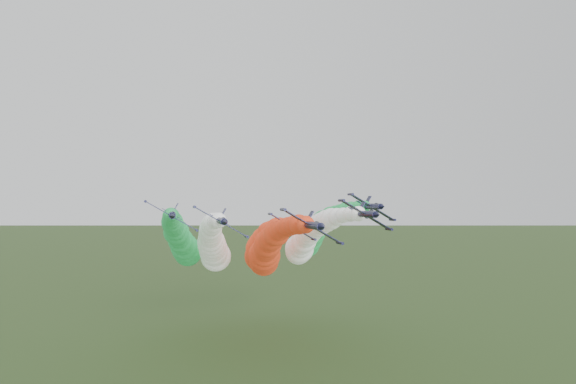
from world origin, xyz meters
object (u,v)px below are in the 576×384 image
jet_inner_left (213,246)px  jet_outer_left (182,242)px  jet_inner_right (306,240)px  jet_trail (261,248)px  jet_outer_right (314,234)px  jet_lead (267,251)px

jet_inner_left → jet_outer_left: 9.53m
jet_inner_left → jet_inner_right: 24.89m
jet_outer_left → jet_trail: 25.11m
jet_outer_right → jet_lead: bearing=-128.1°
jet_inner_left → jet_outer_left: size_ratio=1.00×
jet_outer_left → jet_inner_right: bearing=-14.7°
jet_lead → jet_trail: (3.31, 27.09, -1.38)m
jet_lead → jet_outer_left: (-20.03, 18.23, 1.38)m
jet_inner_right → jet_trail: bearing=117.9°
jet_inner_left → jet_outer_right: (30.60, 10.57, 2.17)m
jet_lead → jet_inner_right: size_ratio=1.00×
jet_inner_left → jet_outer_right: size_ratio=1.00×
jet_outer_right → jet_trail: 16.12m
jet_inner_right → jet_outer_right: bearing=66.8°
jet_inner_right → jet_outer_right: jet_outer_right is taller
jet_outer_left → jet_outer_right: (38.57, 5.42, 1.25)m
jet_outer_right → jet_trail: jet_outer_right is taller
jet_inner_right → jet_outer_left: (-32.58, 8.56, -0.40)m
jet_inner_left → jet_outer_left: (-7.96, 5.15, 0.92)m
jet_trail → jet_lead: bearing=-97.0°
jet_inner_left → jet_lead: bearing=-47.3°
jet_inner_right → jet_outer_left: size_ratio=1.00×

